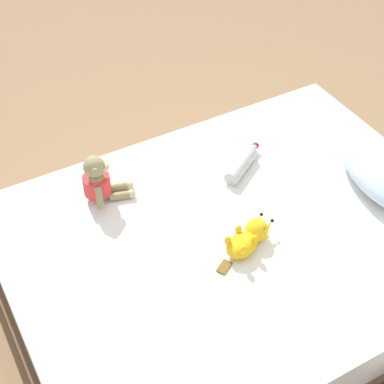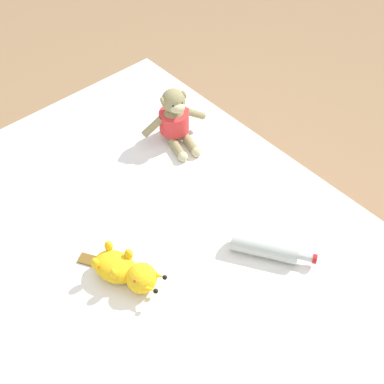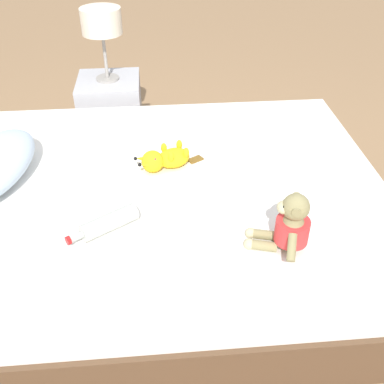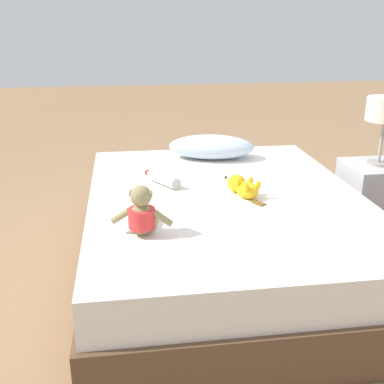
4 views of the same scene
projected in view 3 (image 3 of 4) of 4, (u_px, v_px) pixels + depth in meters
The scene contains 7 objects.
ground_plane at pixel (164, 255), 2.32m from camera, with size 16.00×16.00×0.00m, color #93704C.
bed at pixel (163, 220), 2.18m from camera, with size 1.54×2.01×0.46m.
plush_monkey at pixel (289, 227), 1.63m from camera, with size 0.28×0.24×0.24m.
plush_yellow_creature at pixel (165, 159), 2.09m from camera, with size 0.18×0.32×0.10m.
glass_bottle at pixel (108, 223), 1.75m from camera, with size 0.20×0.27×0.07m.
nightstand at pixel (112, 116), 2.99m from camera, with size 0.38×0.38×0.50m.
bedside_lamp at pixel (101, 24), 2.64m from camera, with size 0.23×0.23×0.42m.
Camera 3 is at (-1.69, 0.01, 1.62)m, focal length 43.25 mm.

